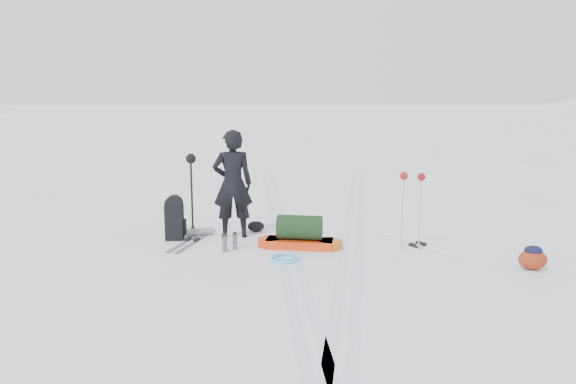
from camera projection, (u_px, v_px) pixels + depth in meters
name	position (u px, v px, depth m)	size (l,w,h in m)	color
ground	(286.00, 248.00, 9.65)	(200.00, 200.00, 0.00)	white
ski_tracks	(319.00, 235.00, 10.51)	(3.38, 17.97, 0.01)	silver
skier	(233.00, 184.00, 10.22)	(0.72, 0.48, 1.99)	black
pulk_sled	(300.00, 235.00, 9.67)	(1.52, 0.64, 0.57)	#EF3C0E
expedition_rucksack	(178.00, 219.00, 10.17)	(0.83, 0.55, 0.82)	black
ski_poles_black	(191.00, 168.00, 10.39)	(0.19, 0.22, 1.53)	black
ski_poles_silver	(412.00, 185.00, 9.37)	(0.40, 0.25, 1.33)	#B0B2B7
touring_skis_grey	(192.00, 240.00, 10.10)	(0.67, 1.65, 0.06)	gray
touring_skis_white	(418.00, 246.00, 9.73)	(1.35, 1.66, 0.07)	silver
rope_coil	(285.00, 258.00, 8.98)	(0.54, 0.54, 0.06)	#63CBF1
small_daypack	(533.00, 258.00, 8.48)	(0.43, 0.33, 0.37)	maroon
thermos_pair	(230.00, 242.00, 9.49)	(0.24, 0.27, 0.31)	slate
stuff_sack	(256.00, 226.00, 10.78)	(0.38, 0.32, 0.20)	black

